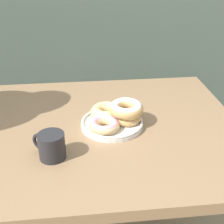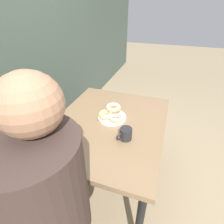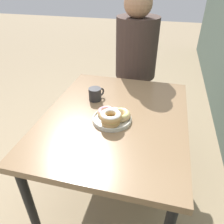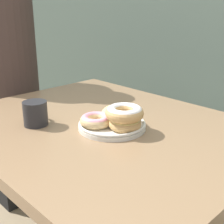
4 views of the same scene
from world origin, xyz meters
TOP-DOWN VIEW (x-y plane):
  - dining_table at (0.00, 0.21)m, footprint 1.09×0.87m
  - donut_plate at (0.07, 0.21)m, footprint 0.26×0.24m
  - coffee_mug at (-0.16, 0.03)m, footprint 0.11×0.09m
  - person_figure at (-0.79, 0.21)m, footprint 0.38×0.36m

SIDE VIEW (x-z plane):
  - dining_table at x=0.00m, z-range 0.28..1.00m
  - person_figure at x=-0.79m, z-range 0.06..1.43m
  - donut_plate at x=0.07m, z-range 0.71..0.80m
  - coffee_mug at x=-0.16m, z-range 0.72..0.80m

